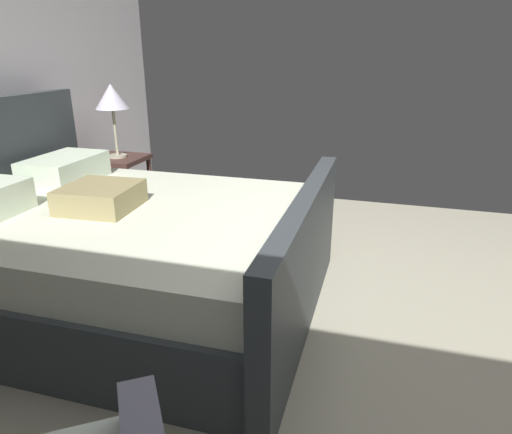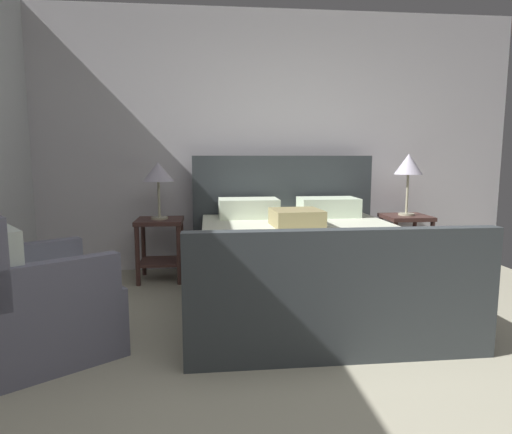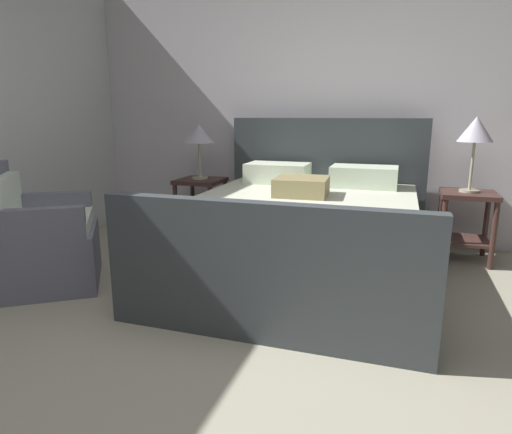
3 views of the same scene
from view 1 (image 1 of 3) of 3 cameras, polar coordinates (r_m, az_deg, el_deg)
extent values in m
cube|color=#A7A38B|center=(2.64, 21.05, -15.99)|extent=(4.99, 5.98, 0.02)
cube|color=#393F43|center=(2.92, -14.98, -6.78)|extent=(1.74, 2.01, 0.40)
cube|color=#393F43|center=(2.49, 5.98, -6.02)|extent=(1.84, 0.11, 0.79)
cube|color=silver|center=(2.79, -15.56, -1.10)|extent=(1.66, 1.94, 0.22)
cube|color=silver|center=(3.44, -22.88, 5.55)|extent=(0.56, 0.36, 0.18)
cube|color=#9C8E5E|center=(2.78, -18.95, 2.39)|extent=(0.43, 0.43, 0.14)
cube|color=#482C27|center=(4.22, -16.93, 6.96)|extent=(0.44, 0.44, 0.04)
cube|color=#482C27|center=(4.33, -16.39, 1.80)|extent=(0.40, 0.40, 0.02)
cylinder|color=#482C27|center=(4.04, -15.66, 2.09)|extent=(0.04, 0.04, 0.56)
cylinder|color=#482C27|center=(4.36, -13.09, 3.62)|extent=(0.04, 0.04, 0.56)
cylinder|color=#482C27|center=(4.25, -20.04, 2.49)|extent=(0.04, 0.04, 0.56)
cylinder|color=#482C27|center=(4.55, -17.29, 3.93)|extent=(0.04, 0.04, 0.56)
cylinder|color=#B7B293|center=(4.21, -16.97, 7.35)|extent=(0.16, 0.16, 0.02)
cylinder|color=#B7B293|center=(4.18, -17.27, 10.14)|extent=(0.02, 0.02, 0.40)
cone|color=silver|center=(4.14, -17.71, 14.25)|extent=(0.28, 0.28, 0.21)
camera|label=2|loc=(2.49, 69.60, 0.11)|focal=30.93mm
camera|label=3|loc=(3.40, 48.32, 9.29)|focal=30.90mm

